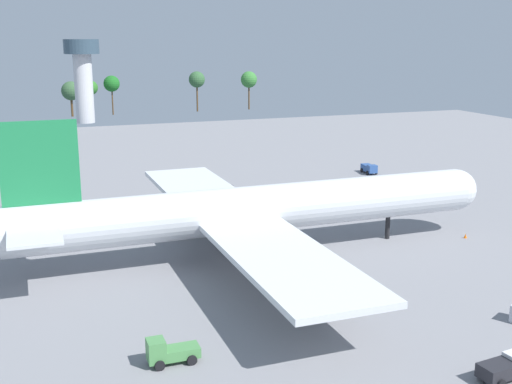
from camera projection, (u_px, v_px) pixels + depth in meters
ground_plane at (256, 254)px, 89.68m from camera, size 286.08×286.08×0.00m
cargo_airplane at (253, 210)px, 88.02m from camera, size 71.52×66.80×19.88m
fuel_truck at (506, 367)px, 56.73m from camera, size 5.29×2.96×2.07m
cargo_loader at (169, 352)px, 59.45m from camera, size 4.85×2.34×2.55m
pushback_tractor at (218, 188)px, 124.69m from camera, size 5.32×2.89×2.15m
maintenance_van at (369, 168)px, 142.80m from camera, size 2.78×5.08×2.16m
safety_cone_nose at (465, 236)px, 96.93m from camera, size 0.48×0.48×0.69m
control_tower at (83, 71)px, 223.91m from camera, size 12.10×12.10×28.80m
tree_line_backdrop at (100, 86)px, 246.95m from camera, size 128.48×7.16×16.13m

